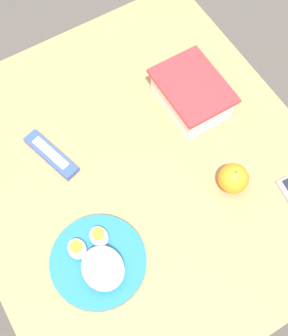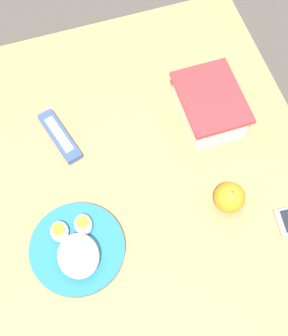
# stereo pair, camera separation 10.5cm
# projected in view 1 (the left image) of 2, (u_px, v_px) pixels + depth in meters

# --- Properties ---
(ground_plane) EXTENTS (10.00, 10.00, 0.00)m
(ground_plane) POSITION_uv_depth(u_px,v_px,m) (141.00, 250.00, 1.73)
(ground_plane) COLOR #4C4742
(table) EXTENTS (0.90, 0.80, 0.71)m
(table) POSITION_uv_depth(u_px,v_px,m) (139.00, 183.00, 1.17)
(table) COLOR #AD7F51
(table) RESTS_ON ground_plane
(food_container) EXTENTS (0.19, 0.14, 0.08)m
(food_container) POSITION_uv_depth(u_px,v_px,m) (191.00, 96.00, 1.13)
(food_container) COLOR white
(food_container) RESTS_ON table
(orange_fruit) EXTENTS (0.07, 0.07, 0.07)m
(orange_fruit) POSITION_uv_depth(u_px,v_px,m) (233.00, 178.00, 1.04)
(orange_fruit) COLOR orange
(orange_fruit) RESTS_ON table
(rice_plate) EXTENTS (0.20, 0.20, 0.07)m
(rice_plate) POSITION_uv_depth(u_px,v_px,m) (99.00, 262.00, 0.97)
(rice_plate) COLOR teal
(rice_plate) RESTS_ON table
(candy_bar) EXTENTS (0.16, 0.08, 0.02)m
(candy_bar) POSITION_uv_depth(u_px,v_px,m) (51.00, 155.00, 1.09)
(candy_bar) COLOR #334C9E
(candy_bar) RESTS_ON table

